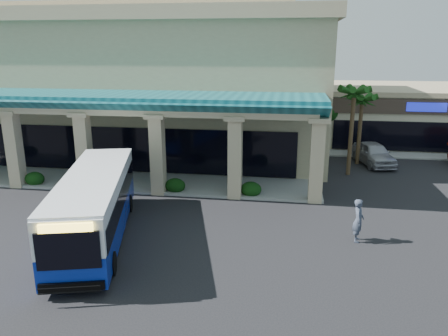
# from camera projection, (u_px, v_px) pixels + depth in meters

# --- Properties ---
(ground) EXTENTS (110.00, 110.00, 0.00)m
(ground) POSITION_uv_depth(u_px,v_px,m) (189.00, 233.00, 20.39)
(ground) COLOR black
(main_building) EXTENTS (30.80, 14.80, 11.35)m
(main_building) POSITION_uv_depth(u_px,v_px,m) (136.00, 81.00, 35.26)
(main_building) COLOR tan
(main_building) RESTS_ON ground
(arcade) EXTENTS (30.00, 6.20, 5.70)m
(arcade) POSITION_uv_depth(u_px,v_px,m) (88.00, 138.00, 27.26)
(arcade) COLOR #0E4F59
(arcade) RESTS_ON ground
(strip_mall) EXTENTS (22.50, 12.50, 4.90)m
(strip_mall) POSITION_uv_depth(u_px,v_px,m) (440.00, 114.00, 39.95)
(strip_mall) COLOR beige
(strip_mall) RESTS_ON ground
(palm_0) EXTENTS (2.40, 2.40, 6.60)m
(palm_0) POSITION_uv_depth(u_px,v_px,m) (352.00, 127.00, 28.73)
(palm_0) COLOR #143E10
(palm_0) RESTS_ON ground
(palm_1) EXTENTS (2.40, 2.40, 5.80)m
(palm_1) POSITION_uv_depth(u_px,v_px,m) (360.00, 125.00, 31.55)
(palm_1) COLOR #143E10
(palm_1) RESTS_ON ground
(broadleaf_tree) EXTENTS (2.60, 2.60, 4.81)m
(broadleaf_tree) POSITION_uv_depth(u_px,v_px,m) (326.00, 120.00, 36.74)
(broadleaf_tree) COLOR black
(broadleaf_tree) RESTS_ON ground
(transit_bus) EXTENTS (5.18, 10.98, 2.99)m
(transit_bus) POSITION_uv_depth(u_px,v_px,m) (95.00, 207.00, 19.49)
(transit_bus) COLOR #0D28A3
(transit_bus) RESTS_ON ground
(pedestrian) EXTENTS (0.56, 0.77, 1.96)m
(pedestrian) POSITION_uv_depth(u_px,v_px,m) (358.00, 220.00, 19.28)
(pedestrian) COLOR #384051
(pedestrian) RESTS_ON ground
(car_silver) EXTENTS (2.98, 5.10, 1.63)m
(car_silver) POSITION_uv_depth(u_px,v_px,m) (374.00, 153.00, 32.00)
(car_silver) COLOR #A1A0A8
(car_silver) RESTS_ON ground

